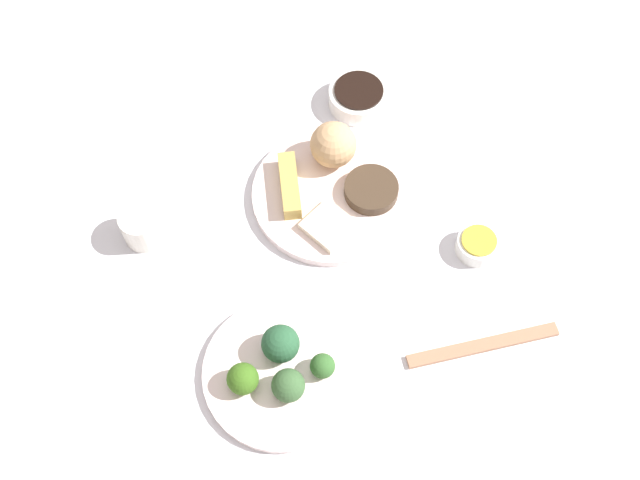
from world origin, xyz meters
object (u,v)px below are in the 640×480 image
Objects in this scene: broccoli_plate at (282,372)px; soy_sauce_bowl at (358,97)px; sauce_ramekin_hot_mustard at (477,245)px; chopsticks_pair at (483,345)px; teacup at (143,226)px; main_plate at (331,195)px.

broccoli_plate is 0.51m from soy_sauce_bowl.
soy_sauce_bowl is at bearing 116.57° from broccoli_plate.
chopsticks_pair is (0.10, -0.13, -0.01)m from sauce_ramekin_hot_mustard.
teacup is 0.29× the size of chopsticks_pair.
main_plate is at bearing -162.63° from sauce_ramekin_hot_mustard.
sauce_ramekin_hot_mustard is 0.53m from teacup.
main_plate reaches higher than broccoli_plate.
broccoli_plate is 0.30m from chopsticks_pair.
main_plate is 0.31m from broccoli_plate.
broccoli_plate is at bearing -131.45° from chopsticks_pair.
teacup reaches higher than sauce_ramekin_hot_mustard.
soy_sauce_bowl is at bearing 151.34° from chopsticks_pair.
main_plate is 3.84× the size of teacup.
teacup reaches higher than soy_sauce_bowl.
sauce_ramekin_hot_mustard reaches higher than chopsticks_pair.
sauce_ramekin_hot_mustard is 0.16m from chopsticks_pair.
chopsticks_pair is at bearing 48.55° from broccoli_plate.
chopsticks_pair is (0.20, 0.22, -0.00)m from broccoli_plate.
teacup is at bearing -102.19° from soy_sauce_bowl.
chopsticks_pair is at bearing -8.97° from main_plate.
main_plate is at bearing 116.88° from broccoli_plate.
teacup is (-0.42, -0.32, 0.02)m from sauce_ramekin_hot_mustard.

